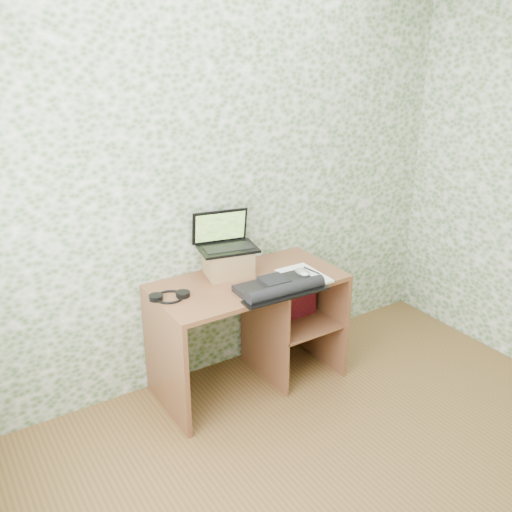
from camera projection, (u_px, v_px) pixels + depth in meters
wall_back at (222, 184)px, 3.59m from camera, size 3.50×0.00×3.50m
desk at (256, 313)px, 3.72m from camera, size 1.20×0.60×0.75m
riser at (228, 262)px, 3.60m from camera, size 0.32×0.29×0.17m
laptop at (225, 240)px, 3.58m from camera, size 0.40×0.32×0.24m
keyboard at (279, 287)px, 3.40m from camera, size 0.56×0.30×0.08m
headphones at (170, 296)px, 3.32m from camera, size 0.23×0.21×0.03m
notepad at (304, 276)px, 3.59m from camera, size 0.24×0.33×0.02m
mouse at (303, 274)px, 3.55m from camera, size 0.09×0.13×0.04m
pen at (312, 270)px, 3.65m from camera, size 0.03×0.14×0.01m
red_box at (300, 297)px, 3.84m from camera, size 0.23×0.08×0.27m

